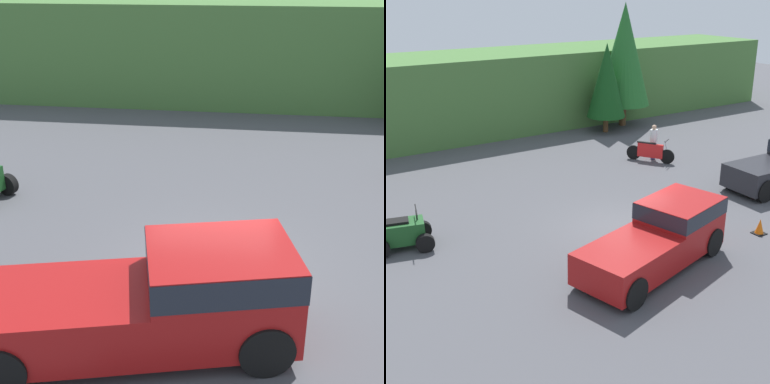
% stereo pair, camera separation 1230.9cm
% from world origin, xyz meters
% --- Properties ---
extents(ground_plane, '(80.00, 80.00, 0.00)m').
position_xyz_m(ground_plane, '(0.00, 0.00, 0.00)').
color(ground_plane, '#4C4C51').
extents(hillside_backdrop, '(44.00, 6.00, 4.45)m').
position_xyz_m(hillside_backdrop, '(0.00, 16.00, 2.22)').
color(hillside_backdrop, '#477538').
rests_on(hillside_backdrop, ground_plane).
extents(tree_left, '(2.25, 2.25, 5.10)m').
position_xyz_m(tree_left, '(7.44, 11.50, 3.00)').
color(tree_left, brown).
rests_on(tree_left, ground_plane).
extents(tree_mid_left, '(3.18, 3.18, 7.23)m').
position_xyz_m(tree_mid_left, '(9.28, 12.30, 4.25)').
color(tree_mid_left, brown).
rests_on(tree_mid_left, ground_plane).
extents(pickup_truck_red, '(5.64, 3.25, 1.84)m').
position_xyz_m(pickup_truck_red, '(-0.57, -2.54, 0.98)').
color(pickup_truck_red, maroon).
rests_on(pickup_truck_red, ground_plane).
extents(dirt_bike, '(1.37, 2.10, 1.16)m').
position_xyz_m(dirt_bike, '(5.89, 5.62, 0.49)').
color(dirt_bike, black).
rests_on(dirt_bike, ground_plane).
extents(quad_atv, '(2.23, 1.72, 1.29)m').
position_xyz_m(quad_atv, '(-6.95, 2.86, 0.51)').
color(quad_atv, black).
rests_on(quad_atv, ground_plane).
extents(rider_person, '(0.50, 0.50, 1.73)m').
position_xyz_m(rider_person, '(6.27, 5.86, 0.94)').
color(rider_person, navy).
rests_on(rider_person, ground_plane).
extents(traffic_cone, '(0.42, 0.42, 0.55)m').
position_xyz_m(traffic_cone, '(3.72, -2.78, 0.25)').
color(traffic_cone, black).
rests_on(traffic_cone, ground_plane).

